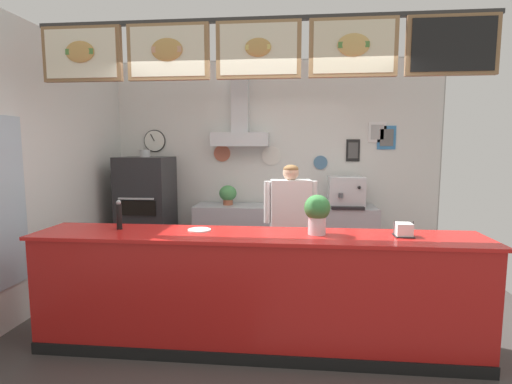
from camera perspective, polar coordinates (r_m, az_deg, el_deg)
ground_plane at (r=3.97m, az=0.46°, el=-19.48°), size 5.83×5.83×0.00m
back_wall_assembly at (r=5.74m, az=2.21°, el=5.24°), size 4.86×2.55×3.01m
left_wall_with_window at (r=4.48m, az=-32.21°, el=2.47°), size 0.15×4.67×3.01m
service_counter at (r=3.45m, az=-0.06°, el=-14.41°), size 3.83×0.63×1.01m
back_prep_counter at (r=5.63m, az=4.20°, el=-6.66°), size 2.57×0.58×0.91m
pizza_oven at (r=5.77m, az=-15.76°, el=-2.97°), size 0.70×0.72×1.70m
shop_worker at (r=4.53m, az=5.07°, el=-5.16°), size 0.61×0.28×1.54m
espresso_machine at (r=5.54m, az=13.09°, el=-0.02°), size 0.48×0.48×0.42m
potted_oregano at (r=5.60m, az=-4.15°, el=-0.30°), size 0.25×0.25×0.28m
potted_rosemary at (r=5.56m, az=3.28°, el=-0.98°), size 0.14×0.14×0.17m
basil_vase at (r=3.30m, az=8.99°, el=-3.10°), size 0.22×0.22×0.34m
pepper_grinder at (r=3.67m, az=-19.51°, el=-3.19°), size 0.05×0.05×0.26m
napkin_holder at (r=3.43m, az=20.88°, el=-5.28°), size 0.16×0.15×0.13m
condiment_plate at (r=3.47m, az=-8.34°, el=-5.54°), size 0.20×0.20×0.01m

